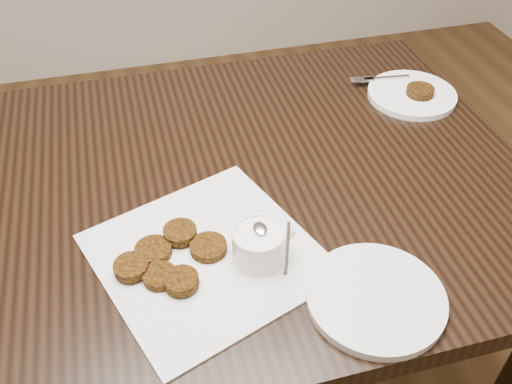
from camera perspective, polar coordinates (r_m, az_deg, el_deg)
The scene contains 6 objects.
table at distance 1.31m, azimuth -6.65°, elevation -12.09°, with size 1.34×0.86×0.75m, color black.
napkin at distance 0.90m, azimuth -5.03°, elevation -6.46°, with size 0.32×0.32×0.00m, color silver.
sauce_ramekin at distance 0.85m, azimuth 0.29°, elevation -4.00°, with size 0.11×0.11×0.12m, color white, non-canonical shape.
patty_cluster at distance 0.88m, azimuth -8.80°, elevation -7.15°, with size 0.20×0.20×0.02m, color brown, non-canonical shape.
plate_with_patty at distance 1.31m, azimuth 15.68°, elevation 9.83°, with size 0.19×0.19×0.03m, color white, non-canonical shape.
plate_empty at distance 0.86m, azimuth 12.12°, elevation -10.51°, with size 0.21×0.21×0.01m, color silver.
Camera 1 is at (-0.11, -0.63, 1.42)m, focal length 39.17 mm.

